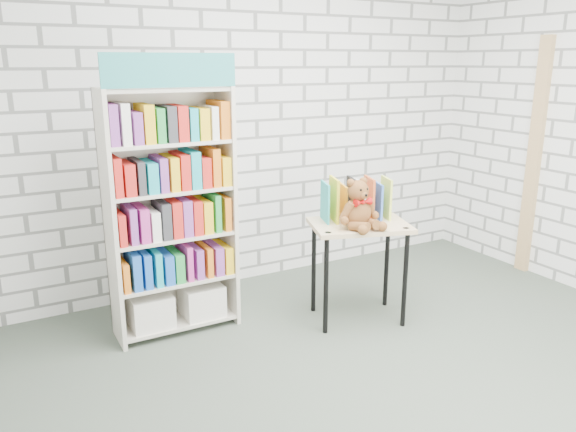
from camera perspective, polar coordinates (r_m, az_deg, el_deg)
ground at (r=3.64m, az=11.62°, el=-16.05°), size 4.50×4.50×0.00m
room_shell at (r=3.12m, az=13.43°, el=13.21°), size 4.52×4.02×2.81m
bookshelf at (r=3.96m, az=-11.80°, el=0.48°), size 0.86×0.34×1.94m
display_table at (r=4.13m, az=7.25°, el=-2.14°), size 0.81×0.68×0.75m
table_books at (r=4.17m, az=6.89°, el=1.60°), size 0.53×0.36×0.29m
teddy_bear at (r=3.95m, az=7.23°, el=0.78°), size 0.33×0.30×0.35m
door_trim at (r=5.47m, az=23.71°, el=5.38°), size 0.05×0.12×2.10m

